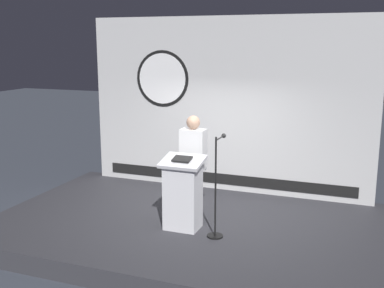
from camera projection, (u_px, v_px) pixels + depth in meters
The scene contains 6 objects.
ground_plane at pixel (192, 238), 7.82m from camera, with size 40.00×40.00×0.00m, color #383D47.
stage_platform at pixel (192, 229), 7.79m from camera, with size 6.40×4.00×0.30m, color #333338.
banner_display at pixel (225, 106), 9.10m from camera, with size 5.55×0.12×3.33m.
podium at pixel (183, 194), 7.35m from camera, with size 0.64×0.50×1.15m.
speaker_person at pixel (193, 166), 7.72m from camera, with size 0.40×0.26×1.71m.
microphone_stand at pixel (216, 201), 7.06m from camera, with size 0.24×0.53×1.52m.
Camera 1 is at (2.61, -6.84, 3.15)m, focal length 44.65 mm.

